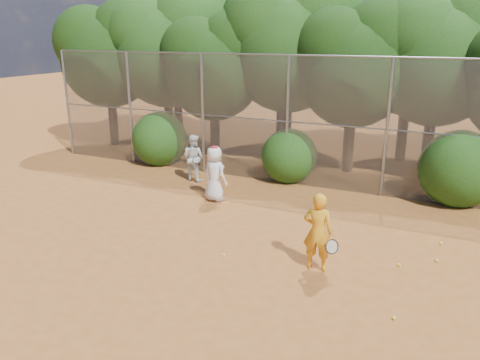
% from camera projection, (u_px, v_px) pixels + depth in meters
% --- Properties ---
extents(ground, '(80.00, 80.00, 0.00)m').
position_uv_depth(ground, '(233.00, 271.00, 9.53)').
color(ground, '#9A5522').
rests_on(ground, ground).
extents(fence_back, '(20.05, 0.09, 4.03)m').
position_uv_depth(fence_back, '(315.00, 122.00, 14.15)').
color(fence_back, gray).
rests_on(fence_back, ground).
extents(tree_0, '(4.38, 3.81, 6.00)m').
position_uv_depth(tree_0, '(109.00, 50.00, 19.07)').
color(tree_0, black).
rests_on(tree_0, ground).
extents(tree_1, '(4.64, 4.03, 6.35)m').
position_uv_depth(tree_1, '(168.00, 45.00, 18.43)').
color(tree_1, black).
rests_on(tree_1, ground).
extents(tree_2, '(3.99, 3.47, 5.47)m').
position_uv_depth(tree_2, '(215.00, 63.00, 17.00)').
color(tree_2, black).
rests_on(tree_2, ground).
extents(tree_3, '(4.89, 4.26, 6.70)m').
position_uv_depth(tree_3, '(291.00, 39.00, 16.62)').
color(tree_3, black).
rests_on(tree_3, ground).
extents(tree_4, '(4.19, 3.64, 5.73)m').
position_uv_depth(tree_4, '(356.00, 61.00, 15.30)').
color(tree_4, black).
rests_on(tree_4, ground).
extents(tree_5, '(4.51, 3.92, 6.17)m').
position_uv_depth(tree_5, '(441.00, 52.00, 14.90)').
color(tree_5, black).
rests_on(tree_5, ground).
extents(tree_9, '(4.83, 4.20, 6.62)m').
position_uv_depth(tree_9, '(177.00, 39.00, 20.77)').
color(tree_9, black).
rests_on(tree_9, ground).
extents(tree_10, '(5.15, 4.48, 7.06)m').
position_uv_depth(tree_10, '(285.00, 33.00, 18.86)').
color(tree_10, black).
rests_on(tree_10, ground).
extents(tree_11, '(4.64, 4.03, 6.35)m').
position_uv_depth(tree_11, '(414.00, 46.00, 16.65)').
color(tree_11, black).
rests_on(tree_11, ground).
extents(bush_0, '(2.00, 2.00, 2.00)m').
position_uv_depth(bush_0, '(160.00, 137.00, 17.08)').
color(bush_0, '#194010').
rests_on(bush_0, ground).
extents(bush_1, '(1.80, 1.80, 1.80)m').
position_uv_depth(bush_1, '(289.00, 154.00, 15.11)').
color(bush_1, '#194010').
rests_on(bush_1, ground).
extents(bush_2, '(2.20, 2.20, 2.20)m').
position_uv_depth(bush_2, '(459.00, 165.00, 13.05)').
color(bush_2, '#194010').
rests_on(bush_2, ground).
extents(player_yellow, '(0.80, 0.56, 1.65)m').
position_uv_depth(player_yellow, '(318.00, 232.00, 9.40)').
color(player_yellow, orange).
rests_on(player_yellow, ground).
extents(player_teen, '(0.89, 0.70, 1.62)m').
position_uv_depth(player_teen, '(215.00, 174.00, 13.32)').
color(player_teen, white).
rests_on(player_teen, ground).
extents(player_white, '(0.85, 0.75, 1.53)m').
position_uv_depth(player_white, '(193.00, 158.00, 15.15)').
color(player_white, white).
rests_on(player_white, ground).
extents(ball_0, '(0.07, 0.07, 0.07)m').
position_uv_depth(ball_0, '(399.00, 265.00, 9.72)').
color(ball_0, yellow).
rests_on(ball_0, ground).
extents(ball_1, '(0.07, 0.07, 0.07)m').
position_uv_depth(ball_1, '(437.00, 261.00, 9.90)').
color(ball_1, yellow).
rests_on(ball_1, ground).
extents(ball_2, '(0.07, 0.07, 0.07)m').
position_uv_depth(ball_2, '(394.00, 318.00, 7.92)').
color(ball_2, yellow).
rests_on(ball_2, ground).
extents(ball_4, '(0.07, 0.07, 0.07)m').
position_uv_depth(ball_4, '(224.00, 255.00, 10.17)').
color(ball_4, yellow).
rests_on(ball_4, ground).
extents(ball_5, '(0.07, 0.07, 0.07)m').
position_uv_depth(ball_5, '(441.00, 243.00, 10.71)').
color(ball_5, yellow).
rests_on(ball_5, ground).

